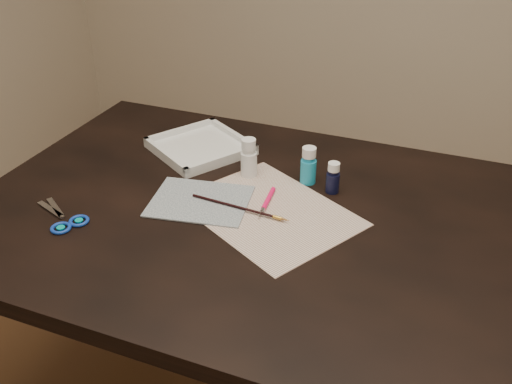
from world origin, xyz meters
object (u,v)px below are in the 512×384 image
at_px(scissors, 56,215).
at_px(paint_bottle_navy, 333,178).
at_px(paint_bottle_white, 249,158).
at_px(paper, 268,211).
at_px(palette_tray, 200,146).
at_px(canvas, 200,201).
at_px(paint_bottle_cyan, 308,165).

bearing_deg(scissors, paint_bottle_navy, -128.50).
bearing_deg(paint_bottle_white, paper, -53.11).
relative_size(paper, scissors, 2.16).
distance_m(paper, palette_tray, 0.35).
relative_size(canvas, paint_bottle_navy, 2.88).
distance_m(canvas, paint_bottle_white, 0.18).
distance_m(paint_bottle_cyan, paint_bottle_navy, 0.07).
height_order(canvas, paint_bottle_cyan, paint_bottle_cyan).
xyz_separation_m(paint_bottle_cyan, palette_tray, (-0.32, 0.06, -0.03)).
xyz_separation_m(paint_bottle_white, scissors, (-0.33, -0.33, -0.05)).
bearing_deg(paint_bottle_navy, canvas, -149.73).
xyz_separation_m(paint_bottle_cyan, paint_bottle_navy, (0.07, -0.02, -0.01)).
xyz_separation_m(paint_bottle_white, palette_tray, (-0.17, 0.08, -0.04)).
height_order(canvas, palette_tray, palette_tray).
xyz_separation_m(paper, paint_bottle_cyan, (0.04, 0.16, 0.05)).
bearing_deg(paint_bottle_white, scissors, -134.55).
relative_size(paint_bottle_navy, scissors, 0.45).
height_order(paint_bottle_white, scissors, paint_bottle_white).
bearing_deg(paper, canvas, -172.80).
bearing_deg(paper, paint_bottle_navy, 51.36).
bearing_deg(paint_bottle_navy, paint_bottle_cyan, 161.43).
relative_size(paint_bottle_cyan, palette_tray, 0.42).
xyz_separation_m(paper, palette_tray, (-0.28, 0.22, 0.01)).
xyz_separation_m(paint_bottle_navy, palette_tray, (-0.39, 0.08, -0.03)).
bearing_deg(paint_bottle_white, paint_bottle_cyan, 8.51).
height_order(paper, scissors, scissors).
height_order(paint_bottle_white, palette_tray, paint_bottle_white).
distance_m(canvas, scissors, 0.32).
distance_m(canvas, palette_tray, 0.27).
height_order(paint_bottle_cyan, palette_tray, paint_bottle_cyan).
xyz_separation_m(paper, scissors, (-0.43, -0.19, 0.00)).
distance_m(paint_bottle_cyan, scissors, 0.59).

